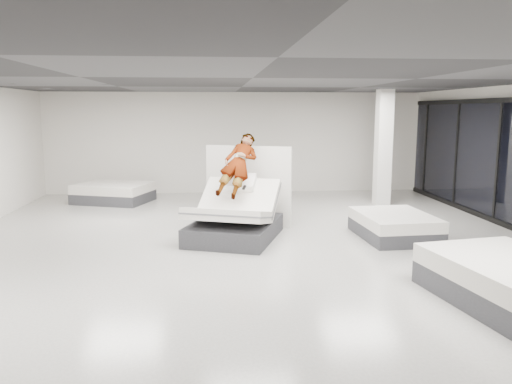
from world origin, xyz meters
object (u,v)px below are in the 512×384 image
(person, at_px, (239,175))
(divider_panel, at_px, (248,186))
(flat_bed_right_far, at_px, (394,226))
(column, at_px, (383,148))
(flat_bed_right_near, at_px, (511,281))
(hero_bed, at_px, (235,220))
(remote, at_px, (244,187))
(flat_bed_left_far, at_px, (114,193))

(person, bearing_deg, divider_panel, 93.86)
(flat_bed_right_far, bearing_deg, column, 75.19)
(flat_bed_right_near, height_order, column, column)
(hero_bed, xyz_separation_m, remote, (0.20, -0.10, 0.68))
(divider_panel, height_order, flat_bed_right_far, divider_panel)
(hero_bed, distance_m, column, 5.66)
(flat_bed_right_far, relative_size, column, 0.60)
(divider_panel, xyz_separation_m, flat_bed_left_far, (-3.69, 3.23, -0.64))
(person, xyz_separation_m, flat_bed_right_far, (3.22, -0.48, -1.05))
(hero_bed, xyz_separation_m, flat_bed_right_far, (3.33, -0.18, -0.15))
(divider_panel, distance_m, column, 4.56)
(column, bearing_deg, person, -142.76)
(divider_panel, bearing_deg, person, -84.64)
(divider_panel, relative_size, column, 0.63)
(remote, xyz_separation_m, flat_bed_right_far, (3.13, -0.08, -0.84))
(remote, bearing_deg, person, 122.15)
(flat_bed_right_near, bearing_deg, divider_panel, 122.99)
(person, relative_size, flat_bed_right_near, 0.69)
(flat_bed_right_far, bearing_deg, remote, 178.53)
(hero_bed, xyz_separation_m, flat_bed_right_near, (3.65, -3.79, -0.10))
(flat_bed_right_near, relative_size, column, 0.78)
(divider_panel, bearing_deg, remote, -76.43)
(column, bearing_deg, hero_bed, -140.95)
(column, bearing_deg, divider_panel, -150.41)
(hero_bed, distance_m, person, 0.95)
(remote, distance_m, flat_bed_left_far, 5.83)
(person, height_order, column, column)
(hero_bed, distance_m, divider_panel, 1.41)
(hero_bed, relative_size, flat_bed_right_near, 1.02)
(divider_panel, height_order, flat_bed_left_far, divider_panel)
(column, bearing_deg, remote, -138.81)
(flat_bed_left_far, bearing_deg, hero_bed, -53.55)
(divider_panel, relative_size, flat_bed_right_near, 0.81)
(person, height_order, flat_bed_right_near, person)
(flat_bed_left_far, bearing_deg, flat_bed_right_far, -35.11)
(hero_bed, bearing_deg, person, 70.56)
(flat_bed_right_near, height_order, flat_bed_left_far, flat_bed_right_near)
(person, relative_size, flat_bed_left_far, 0.73)
(remote, bearing_deg, flat_bed_right_far, 17.97)
(remote, distance_m, flat_bed_right_near, 5.12)
(column, bearing_deg, flat_bed_left_far, 172.52)
(divider_panel, xyz_separation_m, column, (3.92, 2.23, 0.68))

